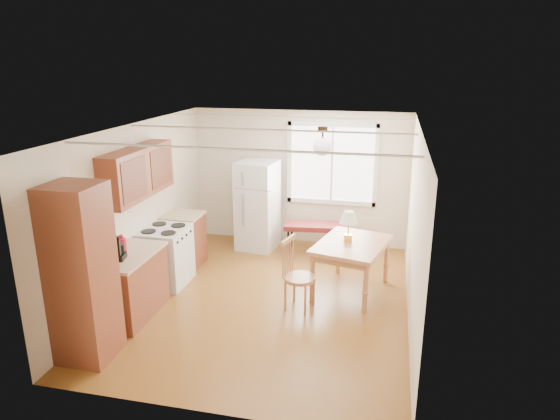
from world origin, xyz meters
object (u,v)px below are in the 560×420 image
(dining_table, at_px, (352,249))
(chair, at_px, (294,269))
(refrigerator, at_px, (257,205))
(bench, at_px, (317,227))

(dining_table, bearing_deg, chair, -123.69)
(refrigerator, relative_size, chair, 1.61)
(bench, distance_m, dining_table, 1.63)
(refrigerator, xyz_separation_m, dining_table, (1.84, -1.45, -0.14))
(refrigerator, height_order, bench, refrigerator)
(refrigerator, bearing_deg, chair, -55.41)
(bench, xyz_separation_m, dining_table, (0.74, -1.45, 0.20))
(bench, relative_size, chair, 1.19)
(dining_table, xyz_separation_m, chair, (-0.74, -0.69, -0.09))
(refrigerator, bearing_deg, dining_table, -30.91)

